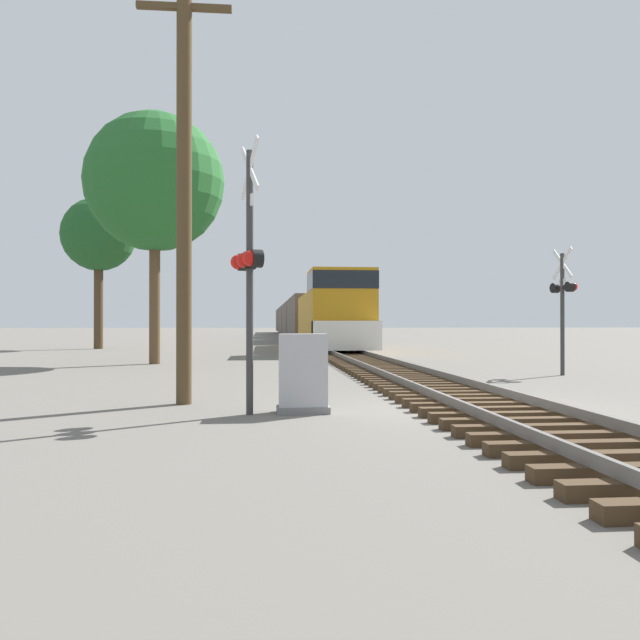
{
  "coord_description": "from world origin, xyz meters",
  "views": [
    {
      "loc": [
        -3.87,
        -10.89,
        1.54
      ],
      "look_at": [
        -1.84,
        10.73,
        1.65
      ],
      "focal_mm": 35.0,
      "sensor_mm": 36.0,
      "label": 1
    }
  ],
  "objects_px": {
    "tree_mid_background": "(99,236)",
    "crossing_signal_near": "(248,264)",
    "crossing_signal_far": "(563,296)",
    "freight_train": "(298,320)",
    "tree_far_right": "(155,183)",
    "relay_cabinet": "(303,374)",
    "utility_pole": "(184,183)"
  },
  "relations": [
    {
      "from": "tree_far_right",
      "to": "crossing_signal_far",
      "type": "bearing_deg",
      "value": -26.25
    },
    {
      "from": "crossing_signal_far",
      "to": "utility_pole",
      "type": "xyz_separation_m",
      "value": [
        -10.36,
        -5.6,
        1.89
      ]
    },
    {
      "from": "tree_mid_background",
      "to": "relay_cabinet",
      "type": "bearing_deg",
      "value": -69.35
    },
    {
      "from": "utility_pole",
      "to": "tree_mid_background",
      "type": "distance_m",
      "value": 27.81
    },
    {
      "from": "utility_pole",
      "to": "tree_far_right",
      "type": "distance_m",
      "value": 12.52
    },
    {
      "from": "crossing_signal_near",
      "to": "crossing_signal_far",
      "type": "distance_m",
      "value": 11.56
    },
    {
      "from": "utility_pole",
      "to": "tree_mid_background",
      "type": "relative_size",
      "value": 0.9
    },
    {
      "from": "crossing_signal_far",
      "to": "tree_mid_background",
      "type": "xyz_separation_m",
      "value": [
        -18.66,
        20.82,
        4.48
      ]
    },
    {
      "from": "utility_pole",
      "to": "tree_mid_background",
      "type": "height_order",
      "value": "tree_mid_background"
    },
    {
      "from": "relay_cabinet",
      "to": "tree_far_right",
      "type": "distance_m",
      "value": 15.47
    },
    {
      "from": "relay_cabinet",
      "to": "utility_pole",
      "type": "relative_size",
      "value": 0.17
    },
    {
      "from": "freight_train",
      "to": "relay_cabinet",
      "type": "distance_m",
      "value": 56.53
    },
    {
      "from": "crossing_signal_near",
      "to": "tree_far_right",
      "type": "bearing_deg",
      "value": 176.96
    },
    {
      "from": "crossing_signal_far",
      "to": "relay_cabinet",
      "type": "bearing_deg",
      "value": 121.44
    },
    {
      "from": "freight_train",
      "to": "tree_mid_background",
      "type": "xyz_separation_m",
      "value": [
        -13.64,
        -28.63,
        4.88
      ]
    },
    {
      "from": "crossing_signal_far",
      "to": "tree_far_right",
      "type": "distance_m",
      "value": 15.1
    },
    {
      "from": "relay_cabinet",
      "to": "freight_train",
      "type": "bearing_deg",
      "value": 86.79
    },
    {
      "from": "crossing_signal_far",
      "to": "tree_far_right",
      "type": "bearing_deg",
      "value": 54.7
    },
    {
      "from": "freight_train",
      "to": "relay_cabinet",
      "type": "xyz_separation_m",
      "value": [
        -3.16,
        -56.43,
        -1.26
      ]
    },
    {
      "from": "freight_train",
      "to": "crossing_signal_near",
      "type": "height_order",
      "value": "crossing_signal_near"
    },
    {
      "from": "relay_cabinet",
      "to": "crossing_signal_near",
      "type": "bearing_deg",
      "value": -172.43
    },
    {
      "from": "freight_train",
      "to": "crossing_signal_near",
      "type": "bearing_deg",
      "value": -94.15
    },
    {
      "from": "crossing_signal_near",
      "to": "tree_mid_background",
      "type": "distance_m",
      "value": 29.82
    },
    {
      "from": "freight_train",
      "to": "tree_mid_background",
      "type": "height_order",
      "value": "tree_mid_background"
    },
    {
      "from": "utility_pole",
      "to": "tree_far_right",
      "type": "height_order",
      "value": "tree_far_right"
    },
    {
      "from": "crossing_signal_far",
      "to": "tree_mid_background",
      "type": "distance_m",
      "value": 28.31
    },
    {
      "from": "utility_pole",
      "to": "freight_train",
      "type": "bearing_deg",
      "value": 84.45
    },
    {
      "from": "crossing_signal_near",
      "to": "relay_cabinet",
      "type": "height_order",
      "value": "crossing_signal_near"
    },
    {
      "from": "tree_mid_background",
      "to": "crossing_signal_near",
      "type": "bearing_deg",
      "value": -71.14
    },
    {
      "from": "freight_train",
      "to": "crossing_signal_near",
      "type": "relative_size",
      "value": 17.11
    },
    {
      "from": "crossing_signal_far",
      "to": "crossing_signal_near",
      "type": "bearing_deg",
      "value": 118.89
    },
    {
      "from": "tree_far_right",
      "to": "freight_train",
      "type": "bearing_deg",
      "value": 79.6
    }
  ]
}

